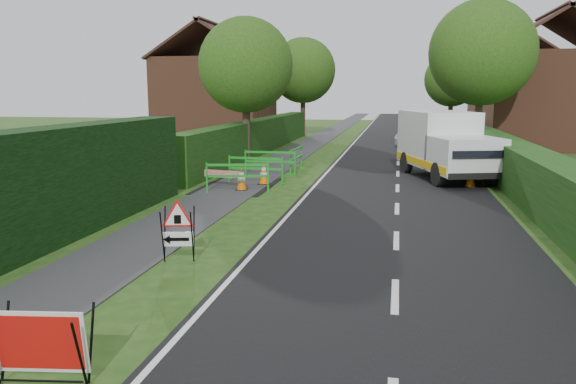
{
  "coord_description": "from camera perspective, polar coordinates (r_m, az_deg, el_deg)",
  "views": [
    {
      "loc": [
        2.46,
        -7.77,
        3.25
      ],
      "look_at": [
        0.03,
        4.64,
        1.0
      ],
      "focal_mm": 35.0,
      "sensor_mm": 36.0,
      "label": 1
    }
  ],
  "objects": [
    {
      "name": "traffic_cone_1",
      "position": [
        22.0,
        19.14,
        2.07
      ],
      "size": [
        0.38,
        0.38,
        0.79
      ],
      "color": "black",
      "rests_on": "ground"
    },
    {
      "name": "house_west",
      "position": [
        39.78,
        -7.26,
        9.51
      ],
      "size": [
        7.5,
        7.4,
        7.88
      ],
      "color": "brown",
      "rests_on": "ground"
    },
    {
      "name": "redwhite_plank",
      "position": [
        19.7,
        -6.58,
        0.53
      ],
      "size": [
        1.47,
        0.37,
        0.25
      ],
      "primitive_type": "cube",
      "rotation": [
        0.0,
        0.0,
        -0.22
      ],
      "color": "red",
      "rests_on": "ground"
    },
    {
      "name": "tree_fe",
      "position": [
        45.95,
        16.32,
        10.91
      ],
      "size": [
        4.2,
        4.2,
        6.33
      ],
      "color": "#2D2116",
      "rests_on": "ground"
    },
    {
      "name": "hatchback_car",
      "position": [
        34.16,
        11.95,
        5.32
      ],
      "size": [
        1.54,
        3.22,
        1.06
      ],
      "primitive_type": "imported",
      "rotation": [
        0.0,
        0.0,
        0.1
      ],
      "color": "white",
      "rests_on": "ground"
    },
    {
      "name": "house_east_a",
      "position": [
        36.78,
        24.82,
        8.63
      ],
      "size": [
        7.5,
        7.4,
        7.88
      ],
      "color": "brown",
      "rests_on": "ground"
    },
    {
      "name": "triangle_sign",
      "position": [
        10.96,
        -11.3,
        -3.42
      ],
      "size": [
        0.86,
        0.86,
        1.04
      ],
      "rotation": [
        0.0,
        0.0,
        0.23
      ],
      "color": "black",
      "rests_on": "ground"
    },
    {
      "name": "traffic_cone_3",
      "position": [
        18.85,
        -4.74,
        1.34
      ],
      "size": [
        0.38,
        0.38,
        0.79
      ],
      "color": "black",
      "rests_on": "ground"
    },
    {
      "name": "traffic_cone_2",
      "position": [
        23.26,
        18.54,
        2.52
      ],
      "size": [
        0.38,
        0.38,
        0.79
      ],
      "color": "black",
      "rests_on": "ground"
    },
    {
      "name": "hedge_west_far",
      "position": [
        30.87,
        -2.96,
        4.04
      ],
      "size": [
        1.0,
        24.0,
        1.8
      ],
      "primitive_type": "cube",
      "color": "#14380F",
      "rests_on": "ground"
    },
    {
      "name": "traffic_cone_4",
      "position": [
        19.95,
        -2.47,
        1.85
      ],
      "size": [
        0.38,
        0.38,
        0.79
      ],
      "color": "black",
      "rests_on": "ground"
    },
    {
      "name": "tree_ne",
      "position": [
        30.09,
        19.12,
        13.23
      ],
      "size": [
        5.2,
        5.2,
        7.79
      ],
      "color": "#2D2116",
      "rests_on": "ground"
    },
    {
      "name": "road_surface",
      "position": [
        42.9,
        11.17,
        5.57
      ],
      "size": [
        6.0,
        90.0,
        0.02
      ],
      "primitive_type": "cube",
      "color": "black",
      "rests_on": "ground"
    },
    {
      "name": "works_van",
      "position": [
        22.21,
        15.65,
        4.78
      ],
      "size": [
        3.7,
        5.89,
        2.52
      ],
      "rotation": [
        0.0,
        0.0,
        0.31
      ],
      "color": "silver",
      "rests_on": "ground"
    },
    {
      "name": "hedge_east",
      "position": [
        24.33,
        20.56,
        1.78
      ],
      "size": [
        1.2,
        50.0,
        1.5
      ],
      "primitive_type": "cube",
      "color": "#14380F",
      "rests_on": "ground"
    },
    {
      "name": "traffic_cone_0",
      "position": [
        20.3,
        18.08,
        1.5
      ],
      "size": [
        0.38,
        0.38,
        0.79
      ],
      "color": "black",
      "rests_on": "ground"
    },
    {
      "name": "footpath",
      "position": [
        43.24,
        3.83,
        5.78
      ],
      "size": [
        2.0,
        90.0,
        0.02
      ],
      "primitive_type": "cube",
      "color": "#2D2D30",
      "rests_on": "ground"
    },
    {
      "name": "ped_barrier_2",
      "position": [
        22.21,
        -1.84,
        3.32
      ],
      "size": [
        2.07,
        0.38,
        1.0
      ],
      "rotation": [
        0.0,
        0.0,
        0.02
      ],
      "color": "#1A921F",
      "rests_on": "ground"
    },
    {
      "name": "house_east_b",
      "position": [
        50.68,
        22.23,
        8.96
      ],
      "size": [
        7.5,
        7.4,
        7.88
      ],
      "color": "brown",
      "rests_on": "ground"
    },
    {
      "name": "ground",
      "position": [
        8.78,
        -6.13,
        -11.7
      ],
      "size": [
        120.0,
        120.0,
        0.0
      ],
      "primitive_type": "plane",
      "color": "#1D4112",
      "rests_on": "ground"
    },
    {
      "name": "red_rect_sign",
      "position": [
        6.99,
        -23.9,
        -13.91
      ],
      "size": [
        1.11,
        0.77,
        0.89
      ],
      "rotation": [
        0.0,
        0.0,
        0.15
      ],
      "color": "black",
      "rests_on": "ground"
    },
    {
      "name": "tree_nw",
      "position": [
        26.75,
        -4.32,
        12.71
      ],
      "size": [
        4.4,
        4.4,
        6.7
      ],
      "color": "#2D2116",
      "rests_on": "ground"
    },
    {
      "name": "ped_barrier_3",
      "position": [
        23.35,
        0.86,
        3.66
      ],
      "size": [
        0.45,
        2.07,
        1.0
      ],
      "rotation": [
        0.0,
        0.0,
        1.52
      ],
      "color": "#1A921F",
      "rests_on": "ground"
    },
    {
      "name": "ped_barrier_0",
      "position": [
        18.39,
        -5.16,
        1.87
      ],
      "size": [
        2.09,
        0.79,
        1.0
      ],
      "rotation": [
        0.0,
        0.0,
        0.22
      ],
      "color": "#1A921F",
      "rests_on": "ground"
    },
    {
      "name": "ped_barrier_1",
      "position": [
        20.17,
        -3.3,
        2.62
      ],
      "size": [
        2.08,
        0.49,
        1.0
      ],
      "rotation": [
        0.0,
        0.0,
        -0.07
      ],
      "color": "#1A921F",
      "rests_on": "ground"
    },
    {
      "name": "tree_fw",
      "position": [
        42.4,
        1.54,
        12.23
      ],
      "size": [
        4.8,
        4.8,
        7.24
      ],
      "color": "#2D2116",
      "rests_on": "ground"
    }
  ]
}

